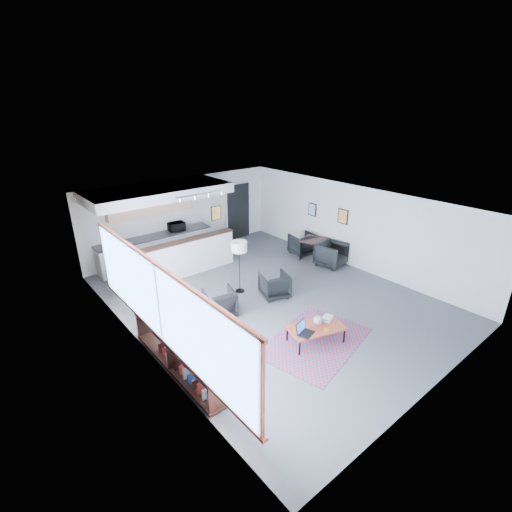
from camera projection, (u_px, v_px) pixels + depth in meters
room at (269, 254)px, 9.52m from camera, size 7.02×9.02×2.62m
window at (159, 306)px, 6.79m from camera, size 0.10×5.95×1.66m
console at (176, 357)px, 7.22m from camera, size 0.35×3.00×0.80m
kitchenette at (161, 226)px, 11.43m from camera, size 4.20×1.96×2.60m
doorway at (238, 211)px, 14.11m from camera, size 1.10×0.12×2.15m
track_light at (201, 195)px, 10.27m from camera, size 1.60×0.07×0.15m
wall_art_lower at (343, 217)px, 11.74m from camera, size 0.03×0.38×0.48m
wall_art_upper at (312, 210)px, 12.69m from camera, size 0.03×0.34×0.44m
kilim_rug at (315, 342)px, 8.20m from camera, size 2.79×2.21×0.01m
coffee_table at (316, 328)px, 8.06m from camera, size 1.34×0.96×0.39m
laptop at (303, 330)px, 7.81m from camera, size 0.42×0.37×0.25m
ceramic_pot at (318, 320)px, 8.08m from camera, size 0.22×0.22×0.22m
book_stack at (327, 318)px, 8.31m from camera, size 0.33×0.29×0.08m
coaster at (326, 330)px, 7.94m from camera, size 0.11×0.11×0.01m
armchair_left at (220, 301)px, 9.12m from camera, size 0.88×0.85×0.74m
armchair_right at (274, 284)px, 10.01m from camera, size 0.89×0.86×0.73m
floor_lamp at (239, 248)px, 9.90m from camera, size 0.48×0.48×1.49m
dining_table at (315, 241)px, 12.31m from camera, size 1.07×1.07×0.69m
dining_chair_near at (331, 255)px, 11.90m from camera, size 0.82×0.78×0.73m
dining_chair_far at (303, 245)px, 12.80m from camera, size 0.77×0.73×0.69m
microwave at (176, 226)px, 12.29m from camera, size 0.55×0.33×0.35m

